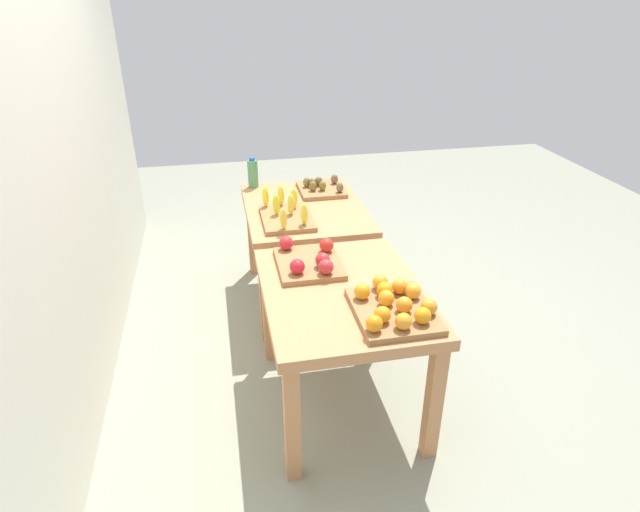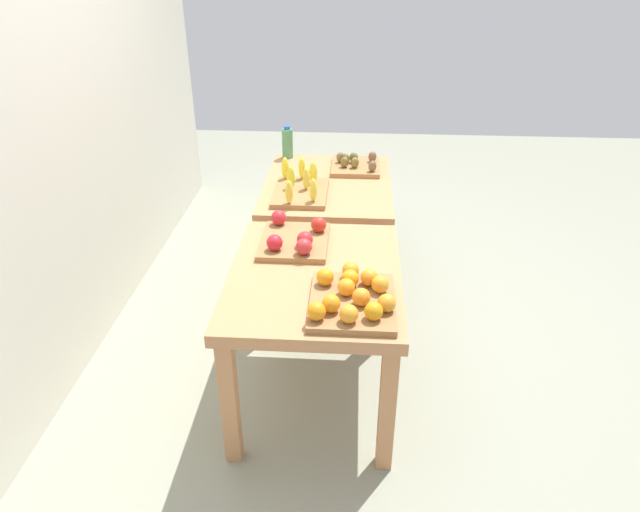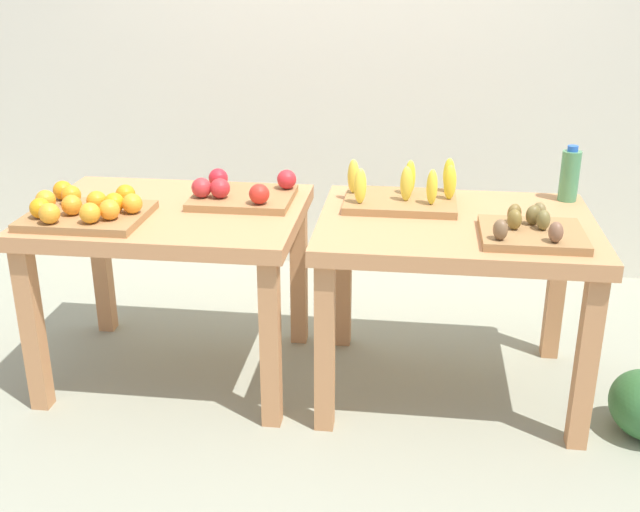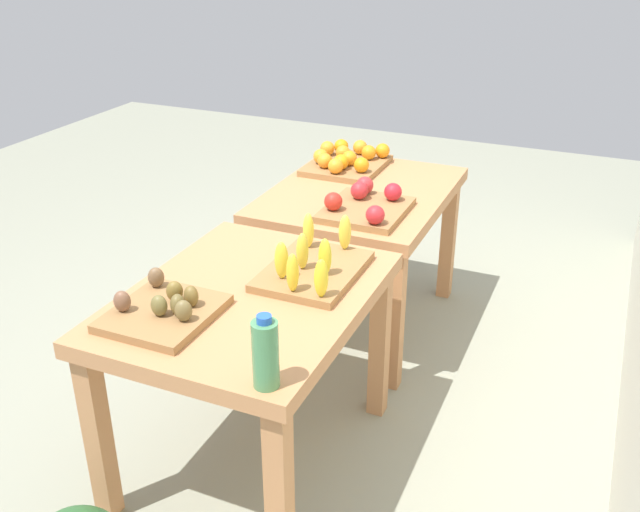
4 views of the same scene
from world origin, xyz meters
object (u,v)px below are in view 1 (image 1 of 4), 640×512
banana_crate (286,214)px  apple_bin (310,261)px  display_table_right (305,220)px  orange_bin (394,306)px  watermelon_pile (314,230)px  water_bottle (253,173)px  display_table_left (342,306)px  kiwi_bin (321,188)px

banana_crate → apple_bin: bearing=-177.0°
banana_crate → display_table_right: bearing=-36.6°
display_table_right → orange_bin: (-1.39, -0.18, 0.15)m
display_table_right → watermelon_pile: display_table_right is taller
water_bottle → display_table_left: bearing=-168.9°
display_table_left → kiwi_bin: bearing=-7.1°
display_table_left → watermelon_pile: bearing=-6.8°
banana_crate → watermelon_pile: bearing=-19.8°
water_bottle → watermelon_pile: bearing=-51.8°
water_bottle → orange_bin: bearing=-165.2°
display_table_left → display_table_right: (1.12, 0.00, 0.00)m
display_table_left → orange_bin: 0.35m
orange_bin → water_bottle: 1.90m
kiwi_bin → water_bottle: water_bottle is taller
water_bottle → watermelon_pile: 0.99m
kiwi_bin → watermelon_pile: size_ratio=0.57×
banana_crate → watermelon_pile: banana_crate is taller
orange_bin → watermelon_pile: (2.27, -0.06, -0.65)m
display_table_left → kiwi_bin: (1.37, -0.17, 0.14)m
water_bottle → watermelon_pile: (0.43, -0.54, -0.71)m
apple_bin → orange_bin: bearing=-150.5°
apple_bin → kiwi_bin: size_ratio=1.18×
display_table_right → watermelon_pile: 1.04m
orange_bin → kiwi_bin: size_ratio=1.25×
water_bottle → display_table_right: bearing=-145.8°
apple_bin → kiwi_bin: bearing=-14.7°
orange_bin → water_bottle: size_ratio=1.99×
orange_bin → banana_crate: 1.22m
display_table_right → display_table_left: bearing=180.0°
orange_bin → banana_crate: (1.18, 0.33, 0.00)m
banana_crate → kiwi_bin: (0.46, -0.32, -0.01)m
display_table_left → banana_crate: (0.91, 0.15, 0.15)m
orange_bin → apple_bin: size_ratio=1.06×
display_table_left → water_bottle: (1.57, 0.31, 0.21)m
apple_bin → kiwi_bin: 1.15m
display_table_right → banana_crate: size_ratio=2.32×
orange_bin → display_table_right: bearing=7.3°
banana_crate → water_bottle: (0.66, 0.15, 0.06)m
banana_crate → kiwi_bin: banana_crate is taller
display_table_right → apple_bin: apple_bin is taller
display_table_left → orange_bin: size_ratio=2.31×
display_table_right → water_bottle: water_bottle is taller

